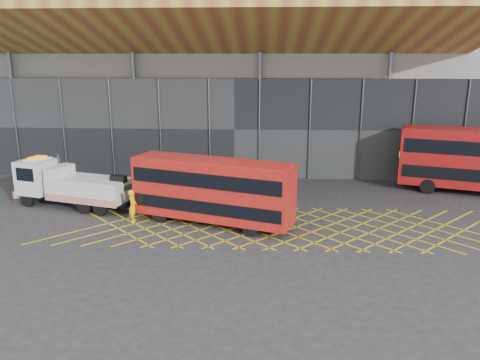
{
  "coord_description": "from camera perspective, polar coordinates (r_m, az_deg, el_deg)",
  "views": [
    {
      "loc": [
        4.52,
        -25.92,
        9.66
      ],
      "look_at": [
        3.0,
        1.5,
        2.4
      ],
      "focal_mm": 35.0,
      "sensor_mm": 36.0,
      "label": 1
    }
  ],
  "objects": [
    {
      "name": "ground_plane",
      "position": [
        28.02,
        -6.34,
        -5.45
      ],
      "size": [
        120.0,
        120.0,
        0.0
      ],
      "primitive_type": "plane",
      "color": "#272729"
    },
    {
      "name": "bus_towed",
      "position": [
        27.37,
        -3.44,
        -1.08
      ],
      "size": [
        9.81,
        5.27,
        3.92
      ],
      "rotation": [
        0.0,
        0.0,
        -0.34
      ],
      "color": "#AD140F",
      "rests_on": "ground_plane"
    },
    {
      "name": "construction_building",
      "position": [
        44.39,
        -0.19,
        13.93
      ],
      "size": [
        55.0,
        23.97,
        18.0
      ],
      "color": "gray",
      "rests_on": "ground_plane"
    },
    {
      "name": "recovery_truck",
      "position": [
        32.71,
        -20.09,
        -0.54
      ],
      "size": [
        9.34,
        4.37,
        3.27
      ],
      "rotation": [
        0.0,
        0.0,
        -0.28
      ],
      "color": "black",
      "rests_on": "ground_plane"
    },
    {
      "name": "worker",
      "position": [
        28.82,
        -12.95,
        -3.1
      ],
      "size": [
        0.6,
        0.79,
        1.97
      ],
      "primitive_type": "imported",
      "rotation": [
        0.0,
        0.0,
        1.76
      ],
      "color": "yellow",
      "rests_on": "ground_plane"
    },
    {
      "name": "road_markings",
      "position": [
        27.68,
        5.24,
        -5.67
      ],
      "size": [
        27.96,
        7.16,
        0.01
      ],
      "color": "gold",
      "rests_on": "ground_plane"
    }
  ]
}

